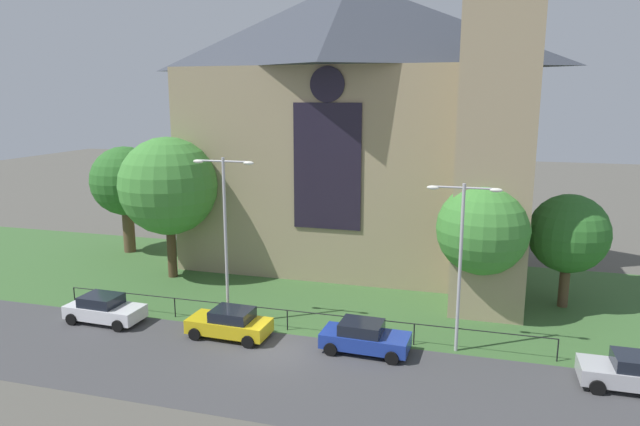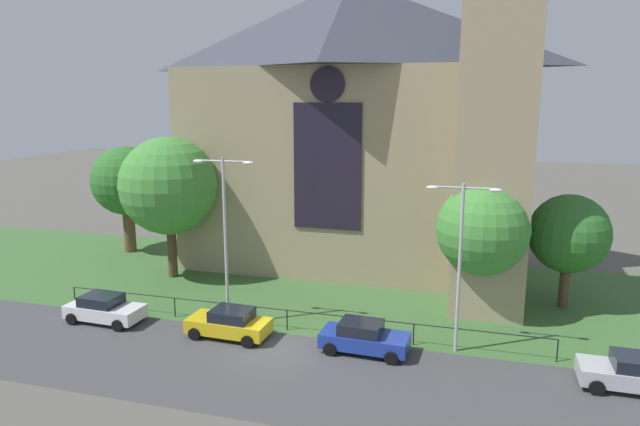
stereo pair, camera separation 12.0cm
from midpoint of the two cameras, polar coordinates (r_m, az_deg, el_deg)
The scene contains 15 objects.
ground at distance 37.12m, azimuth 0.98°, elevation -7.33°, with size 160.00×160.00×0.00m, color #56544C.
road_asphalt at distance 26.59m, azimuth -5.91°, elevation -15.41°, with size 120.00×8.00×0.01m, color #424244.
grass_verge at distance 35.30m, azimuth 0.14°, elevation -8.35°, with size 120.00×20.00×0.01m, color #3D6633.
church_building at distance 40.76m, azimuth 3.72°, elevation 9.09°, with size 23.20×16.20×26.00m.
iron_railing at distance 30.16m, azimuth -3.43°, elevation -10.00°, with size 26.52×0.07×1.13m.
tree_right_far at distance 35.34m, azimuth 23.65°, elevation -1.94°, with size 4.53×4.53×6.66m.
tree_left_near at distance 38.84m, azimuth -15.10°, elevation 2.62°, with size 6.49×6.49×9.51m.
tree_left_far at distance 46.45m, azimuth -19.05°, elevation 2.99°, with size 5.33×5.33×8.33m.
tree_right_near at distance 31.90m, azimuth 15.95°, elevation -1.64°, with size 5.01×5.01×7.53m.
streetlamp_near at distance 29.92m, azimuth -9.64°, elevation -0.87°, with size 3.37×0.26×9.04m.
streetlamp_far at distance 27.22m, azimuth 13.88°, elevation -3.29°, with size 3.37×0.26×8.19m.
parked_car_white at distance 33.38m, azimuth -20.98°, elevation -9.00°, with size 4.26×2.14×1.51m.
parked_car_yellow at distance 29.75m, azimuth -9.17°, elevation -10.89°, with size 4.26×2.15×1.51m.
parked_car_blue at distance 27.89m, azimuth 4.37°, elevation -12.36°, with size 4.27×2.17×1.51m.
parked_car_silver at distance 27.88m, azimuth 28.93°, elevation -13.87°, with size 4.20×2.03×1.51m.
Camera 1 is at (8.90, -23.95, 12.07)m, focal length 31.81 mm.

